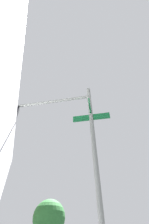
# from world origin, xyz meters

# --- Properties ---
(traffic_signal_near) EXTENTS (1.87, 3.10, 5.23)m
(traffic_signal_near) POSITION_xyz_m (-6.37, -5.41, 3.71)
(traffic_signal_near) COLOR slate
(traffic_signal_near) RESTS_ON ground_plane
(street_tree) EXTENTS (3.38, 3.38, 5.30)m
(street_tree) POSITION_xyz_m (8.96, -8.25, 3.60)
(street_tree) COLOR #4C331E
(street_tree) RESTS_ON ground_plane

